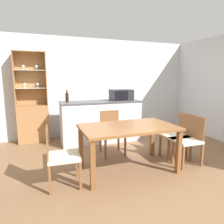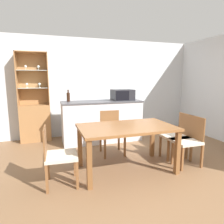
% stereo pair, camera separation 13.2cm
% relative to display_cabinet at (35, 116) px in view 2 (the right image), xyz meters
% --- Properties ---
extents(ground_plane, '(18.00, 18.00, 0.00)m').
position_rel_display_cabinet_xyz_m(ground_plane, '(1.76, -2.44, -0.62)').
color(ground_plane, brown).
extents(wall_back, '(6.80, 0.06, 2.55)m').
position_rel_display_cabinet_xyz_m(wall_back, '(1.76, 0.19, 0.65)').
color(wall_back, silver).
rests_on(wall_back, ground_plane).
extents(kitchen_counter, '(1.92, 0.62, 0.99)m').
position_rel_display_cabinet_xyz_m(kitchen_counter, '(1.54, -0.53, -0.13)').
color(kitchen_counter, silver).
rests_on(kitchen_counter, ground_plane).
extents(display_cabinet, '(0.71, 0.34, 2.13)m').
position_rel_display_cabinet_xyz_m(display_cabinet, '(0.00, 0.00, 0.00)').
color(display_cabinet, '#A37042').
rests_on(display_cabinet, ground_plane).
extents(dining_table, '(1.55, 0.92, 0.76)m').
position_rel_display_cabinet_xyz_m(dining_table, '(1.50, -2.18, 0.04)').
color(dining_table, brown).
rests_on(dining_table, ground_plane).
extents(dining_chair_side_right_far, '(0.44, 0.44, 0.87)m').
position_rel_display_cabinet_xyz_m(dining_chair_side_right_far, '(2.61, -2.04, -0.18)').
color(dining_chair_side_right_far, beige).
rests_on(dining_chair_side_right_far, ground_plane).
extents(dining_chair_head_far, '(0.46, 0.46, 0.87)m').
position_rel_display_cabinet_xyz_m(dining_chair_head_far, '(1.51, -1.38, -0.18)').
color(dining_chair_head_far, beige).
rests_on(dining_chair_head_far, ground_plane).
extents(dining_chair_side_left_near, '(0.46, 0.46, 0.87)m').
position_rel_display_cabinet_xyz_m(dining_chair_side_left_near, '(0.39, -2.31, -0.18)').
color(dining_chair_side_left_near, beige).
rests_on(dining_chair_side_left_near, ground_plane).
extents(dining_chair_side_right_near, '(0.44, 0.44, 0.87)m').
position_rel_display_cabinet_xyz_m(dining_chair_side_right_near, '(2.61, -2.32, -0.18)').
color(dining_chair_side_right_near, beige).
rests_on(dining_chair_side_right_near, ground_plane).
extents(microwave, '(0.52, 0.41, 0.26)m').
position_rel_display_cabinet_xyz_m(microwave, '(2.07, -0.52, 0.50)').
color(microwave, '#232328').
rests_on(microwave, kitchen_counter).
extents(wine_bottle, '(0.08, 0.08, 0.28)m').
position_rel_display_cabinet_xyz_m(wine_bottle, '(0.77, -0.41, 0.48)').
color(wine_bottle, black).
rests_on(wine_bottle, kitchen_counter).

